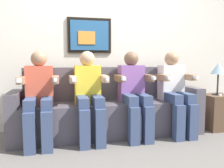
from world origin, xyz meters
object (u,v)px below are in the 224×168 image
at_px(couch, 109,111).
at_px(person_leftmost, 39,94).
at_px(person_left_center, 89,92).
at_px(person_right_center, 134,91).
at_px(side_table_right, 217,112).
at_px(person_rightmost, 175,89).
at_px(table_lamp, 218,70).
at_px(spare_remote_on_table, 218,94).

height_order(couch, person_leftmost, person_leftmost).
distance_m(person_left_center, person_right_center, 0.58).
bearing_deg(side_table_right, person_left_center, -178.13).
relative_size(person_left_center, side_table_right, 2.22).
relative_size(couch, person_left_center, 2.24).
distance_m(person_leftmost, side_table_right, 2.49).
xyz_separation_m(person_right_center, side_table_right, (1.30, 0.06, -0.36)).
bearing_deg(person_rightmost, person_leftmost, 180.00).
bearing_deg(couch, table_lamp, -4.25).
height_order(side_table_right, spare_remote_on_table, spare_remote_on_table).
bearing_deg(person_rightmost, spare_remote_on_table, 1.34).
relative_size(person_leftmost, table_lamp, 2.41).
xyz_separation_m(person_leftmost, spare_remote_on_table, (2.43, 0.02, -0.10)).
bearing_deg(table_lamp, person_rightmost, -175.77).
xyz_separation_m(side_table_right, spare_remote_on_table, (-0.03, -0.05, 0.26)).
height_order(person_leftmost, person_left_center, same).
height_order(person_right_center, person_rightmost, same).
bearing_deg(spare_remote_on_table, table_lamp, 64.04).
distance_m(person_left_center, side_table_right, 1.92).
bearing_deg(side_table_right, spare_remote_on_table, -125.87).
bearing_deg(person_leftmost, person_left_center, 0.00).
relative_size(person_right_center, side_table_right, 2.22).
distance_m(side_table_right, table_lamp, 0.61).
height_order(person_right_center, side_table_right, person_right_center).
xyz_separation_m(person_rightmost, spare_remote_on_table, (0.68, 0.02, -0.10)).
bearing_deg(person_rightmost, person_right_center, 180.00).
height_order(person_left_center, person_right_center, same).
xyz_separation_m(person_leftmost, side_table_right, (2.47, 0.06, -0.36)).
distance_m(couch, person_right_center, 0.45).
relative_size(person_rightmost, table_lamp, 2.41).
bearing_deg(table_lamp, spare_remote_on_table, -115.96).
relative_size(person_leftmost, person_rightmost, 1.00).
height_order(person_right_center, spare_remote_on_table, person_right_center).
distance_m(person_left_center, spare_remote_on_table, 1.85).
bearing_deg(person_leftmost, couch, 10.92).
bearing_deg(side_table_right, person_leftmost, -178.57).
distance_m(person_right_center, side_table_right, 1.35).
relative_size(person_leftmost, spare_remote_on_table, 8.54).
distance_m(couch, person_left_center, 0.45).
relative_size(couch, spare_remote_on_table, 19.10).
xyz_separation_m(side_table_right, table_lamp, (-0.02, -0.01, 0.61)).
bearing_deg(spare_remote_on_table, side_table_right, 54.13).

